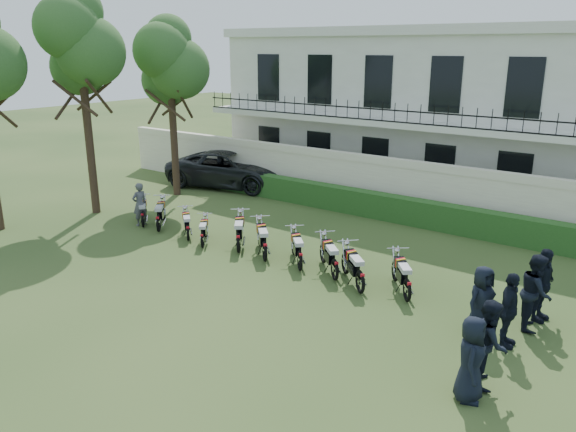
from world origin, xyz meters
name	(u,v)px	position (x,y,z in m)	size (l,w,h in m)	color
ground	(260,272)	(0.00, 0.00, 0.00)	(100.00, 100.00, 0.00)	#2A441B
perimeter_wall	(384,185)	(0.00, 8.00, 1.17)	(30.00, 0.35, 2.30)	#F2EBCB
hedge	(397,209)	(1.00, 7.20, 0.50)	(18.00, 0.60, 1.00)	#1B491A
building	(444,109)	(0.00, 13.96, 3.71)	(20.40, 9.60, 7.40)	silver
tree_west_mid	(80,43)	(-9.46, 1.00, 6.67)	(3.40, 3.20, 8.82)	#473323
tree_west_near	(170,63)	(-8.96, 5.00, 5.89)	(3.40, 3.20, 7.90)	#473323
motorcycle_0	(143,216)	(-6.33, 0.80, 0.46)	(1.42, 1.31, 1.01)	black
motorcycle_1	(158,219)	(-5.42, 0.78, 0.50)	(1.38, 1.57, 1.09)	black
motorcycle_2	(188,229)	(-3.85, 0.73, 0.45)	(1.40, 1.22, 0.97)	black
motorcycle_3	(202,236)	(-2.90, 0.49, 0.43)	(1.12, 1.38, 0.93)	black
motorcycle_4	(238,238)	(-1.61, 0.87, 0.53)	(1.37, 1.72, 1.14)	black
motorcycle_5	(265,246)	(-0.42, 0.76, 0.52)	(1.56, 1.53, 1.14)	black
motorcycle_6	(300,256)	(0.91, 0.81, 0.49)	(1.43, 1.48, 1.07)	black
motorcycle_7	(335,264)	(2.15, 0.80, 0.51)	(1.54, 1.46, 1.10)	black
motorcycle_8	(360,276)	(3.18, 0.46, 0.52)	(1.58, 1.46, 1.12)	black
motorcycle_9	(407,285)	(4.45, 0.73, 0.50)	(1.33, 1.60, 1.08)	black
suv	(231,169)	(-8.02, 7.63, 0.86)	(2.84, 6.15, 1.71)	black
inspector	(140,204)	(-6.63, 0.95, 0.83)	(0.60, 0.40, 1.66)	#56565B
officer_0	(471,359)	(7.25, -2.55, 0.87)	(0.85, 0.55, 1.74)	black
officer_1	(489,343)	(7.35, -1.80, 0.91)	(0.89, 0.69, 1.83)	black
officer_2	(509,310)	(7.24, -0.04, 0.89)	(1.04, 0.43, 1.77)	black
officer_3	(481,302)	(6.59, 0.05, 0.87)	(0.85, 0.56, 1.75)	black
officer_4	(536,292)	(7.50, 1.23, 0.94)	(0.91, 0.71, 1.88)	black
officer_5	(542,285)	(7.52, 1.74, 0.94)	(1.10, 0.46, 1.88)	black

